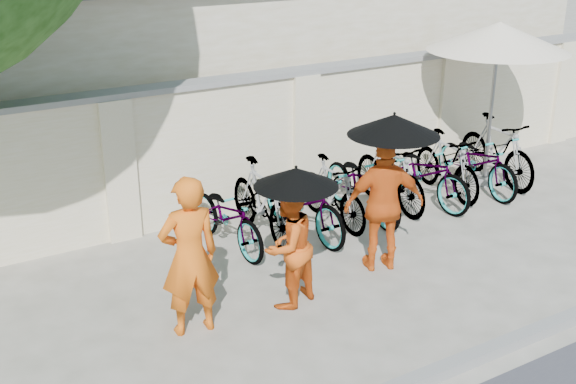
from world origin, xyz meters
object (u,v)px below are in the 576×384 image
monk_center (288,246)px  patio_umbrella (499,39)px  monk_right (384,205)px  monk_left (189,256)px

monk_center → patio_umbrella: size_ratio=0.55×
monk_right → monk_center: bearing=26.6°
monk_right → patio_umbrella: size_ratio=0.65×
monk_right → monk_left: bearing=22.8°
monk_center → monk_right: bearing=167.7°
monk_center → monk_right: 1.53m
monk_left → monk_center: 1.21m
monk_center → monk_right: size_ratio=0.84×
monk_right → patio_umbrella: (3.48, 1.61, 1.56)m
monk_right → patio_umbrella: 4.14m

